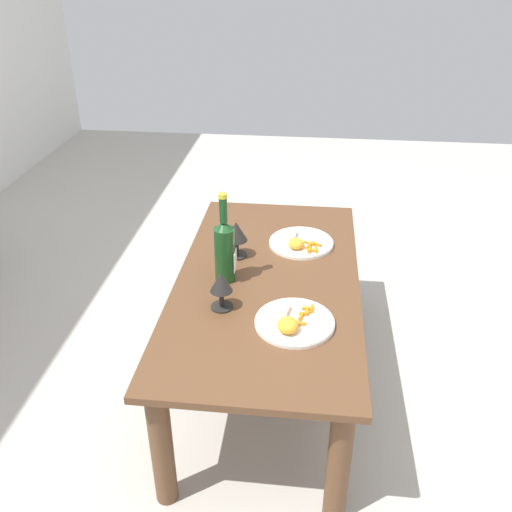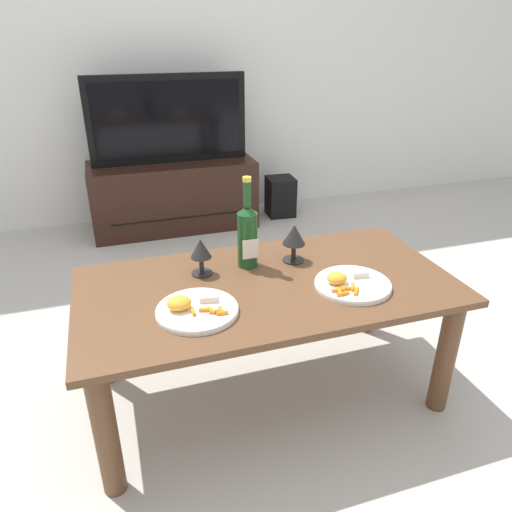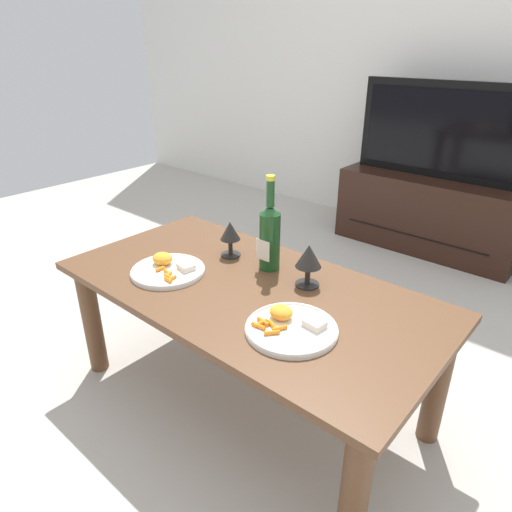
{
  "view_description": "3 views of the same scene",
  "coord_description": "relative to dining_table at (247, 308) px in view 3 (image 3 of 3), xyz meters",
  "views": [
    {
      "loc": [
        -1.68,
        -0.14,
        1.54
      ],
      "look_at": [
        0.04,
        0.05,
        0.55
      ],
      "focal_mm": 38.5,
      "sensor_mm": 36.0,
      "label": 1
    },
    {
      "loc": [
        -0.47,
        -1.35,
        1.28
      ],
      "look_at": [
        -0.02,
        0.06,
        0.56
      ],
      "focal_mm": 33.31,
      "sensor_mm": 36.0,
      "label": 2
    },
    {
      "loc": [
        0.87,
        -0.96,
        1.21
      ],
      "look_at": [
        -0.03,
        0.08,
        0.55
      ],
      "focal_mm": 31.61,
      "sensor_mm": 36.0,
      "label": 3
    }
  ],
  "objects": [
    {
      "name": "ground_plane",
      "position": [
        0.0,
        0.0,
        -0.4
      ],
      "size": [
        6.4,
        6.4,
        0.0
      ],
      "primitive_type": "plane",
      "color": "#B7B2A8"
    },
    {
      "name": "back_wall",
      "position": [
        0.0,
        2.11,
        0.9
      ],
      "size": [
        6.4,
        0.1,
        2.6
      ],
      "primitive_type": "cube",
      "color": "silver",
      "rests_on": "ground_plane"
    },
    {
      "name": "dining_table",
      "position": [
        0.0,
        0.0,
        0.0
      ],
      "size": [
        1.29,
        0.66,
        0.48
      ],
      "color": "brown",
      "rests_on": "ground_plane"
    },
    {
      "name": "tv_stand",
      "position": [
        -0.06,
        1.8,
        -0.17
      ],
      "size": [
        1.1,
        0.43,
        0.46
      ],
      "color": "black",
      "rests_on": "ground_plane"
    },
    {
      "name": "tv_screen",
      "position": [
        -0.06,
        1.79,
        0.34
      ],
      "size": [
        1.02,
        0.05,
        0.55
      ],
      "color": "black",
      "rests_on": "tv_stand"
    },
    {
      "name": "wine_bottle",
      "position": [
        -0.03,
        0.15,
        0.21
      ],
      "size": [
        0.07,
        0.07,
        0.34
      ],
      "color": "#19471E",
      "rests_on": "dining_table"
    },
    {
      "name": "goblet_left",
      "position": [
        -0.2,
        0.13,
        0.18
      ],
      "size": [
        0.07,
        0.07,
        0.14
      ],
      "color": "black",
      "rests_on": "dining_table"
    },
    {
      "name": "goblet_right",
      "position": [
        0.15,
        0.13,
        0.18
      ],
      "size": [
        0.08,
        0.08,
        0.15
      ],
      "color": "black",
      "rests_on": "dining_table"
    },
    {
      "name": "dinner_plate_left",
      "position": [
        -0.27,
        -0.11,
        0.1
      ],
      "size": [
        0.26,
        0.26,
        0.05
      ],
      "color": "white",
      "rests_on": "dining_table"
    },
    {
      "name": "dinner_plate_right",
      "position": [
        0.26,
        -0.11,
        0.1
      ],
      "size": [
        0.26,
        0.26,
        0.05
      ],
      "color": "white",
      "rests_on": "dining_table"
    }
  ]
}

